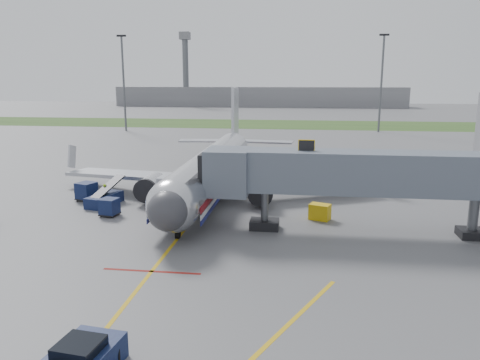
# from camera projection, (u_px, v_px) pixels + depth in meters

# --- Properties ---
(ground) EXTENTS (400.00, 400.00, 0.00)m
(ground) POSITION_uv_depth(u_px,v_px,m) (170.00, 248.00, 31.69)
(ground) COLOR #565659
(ground) RESTS_ON ground
(grass_strip) EXTENTS (300.00, 25.00, 0.01)m
(grass_strip) POSITION_uv_depth(u_px,v_px,m) (268.00, 124.00, 118.89)
(grass_strip) COLOR #2D4C1E
(grass_strip) RESTS_ON ground
(apron_markings) EXTENTS (21.52, 50.00, 0.01)m
(apron_markings) POSITION_uv_depth(u_px,v_px,m) (131.00, 297.00, 24.52)
(apron_markings) COLOR gold
(apron_markings) RESTS_ON ground
(airliner) EXTENTS (32.10, 35.67, 10.25)m
(airliner) POSITION_uv_depth(u_px,v_px,m) (212.00, 168.00, 45.91)
(airliner) COLOR silver
(airliner) RESTS_ON ground
(jet_bridge) EXTENTS (25.30, 4.00, 6.90)m
(jet_bridge) POSITION_uv_depth(u_px,v_px,m) (359.00, 174.00, 33.93)
(jet_bridge) COLOR slate
(jet_bridge) RESTS_ON ground
(light_mast_left) EXTENTS (2.00, 0.44, 20.40)m
(light_mast_left) POSITION_uv_depth(u_px,v_px,m) (124.00, 81.00, 101.11)
(light_mast_left) COLOR #595B60
(light_mast_left) RESTS_ON ground
(light_mast_right) EXTENTS (2.00, 0.44, 20.40)m
(light_mast_right) POSITION_uv_depth(u_px,v_px,m) (381.00, 81.00, 98.84)
(light_mast_right) COLOR #595B60
(light_mast_right) RESTS_ON ground
(distant_terminal) EXTENTS (120.00, 14.00, 8.00)m
(distant_terminal) POSITION_uv_depth(u_px,v_px,m) (259.00, 97.00, 196.84)
(distant_terminal) COLOR slate
(distant_terminal) RESTS_ON ground
(control_tower) EXTENTS (4.00, 4.00, 30.00)m
(control_tower) POSITION_uv_depth(u_px,v_px,m) (185.00, 64.00, 193.06)
(control_tower) COLOR #595B60
(control_tower) RESTS_ON ground
(baggage_cart_a) EXTENTS (1.58, 1.58, 1.48)m
(baggage_cart_a) POSITION_uv_depth(u_px,v_px,m) (109.00, 207.00, 38.98)
(baggage_cart_a) COLOR #0D1239
(baggage_cart_a) RESTS_ON ground
(baggage_cart_c) EXTENTS (2.03, 2.03, 1.72)m
(baggage_cart_c) POSITION_uv_depth(u_px,v_px,m) (87.00, 191.00, 43.91)
(baggage_cart_c) COLOR #0D1239
(baggage_cart_c) RESTS_ON ground
(belt_loader) EXTENTS (2.39, 4.86, 2.29)m
(belt_loader) POSITION_uv_depth(u_px,v_px,m) (105.00, 199.00, 42.46)
(belt_loader) COLOR #0D1239
(belt_loader) RESTS_ON ground
(ground_power_cart) EXTENTS (1.89, 1.57, 1.29)m
(ground_power_cart) POSITION_uv_depth(u_px,v_px,m) (320.00, 212.00, 37.98)
(ground_power_cart) COLOR #E2B60D
(ground_power_cart) RESTS_ON ground
(ramp_worker) EXTENTS (0.78, 0.73, 1.79)m
(ramp_worker) POSITION_uv_depth(u_px,v_px,m) (105.00, 194.00, 42.98)
(ramp_worker) COLOR #93CF18
(ramp_worker) RESTS_ON ground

